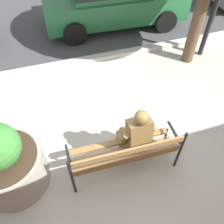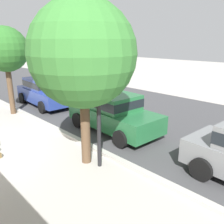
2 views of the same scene
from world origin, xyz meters
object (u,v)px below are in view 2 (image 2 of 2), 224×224
(lamp_post, at_px, (98,81))
(parked_car_blue, at_px, (45,91))
(street_tree_near_bench, at_px, (5,50))
(parked_car_green, at_px, (113,111))
(street_tree_down_street, at_px, (83,55))

(lamp_post, bearing_deg, parked_car_blue, 162.89)
(street_tree_near_bench, distance_m, lamp_post, 7.05)
(street_tree_near_bench, distance_m, parked_car_green, 6.08)
(parked_car_blue, height_order, parked_car_green, same)
(street_tree_near_bench, height_order, lamp_post, street_tree_near_bench)
(street_tree_down_street, xyz_separation_m, parked_car_green, (-1.30, 2.39, -2.38))
(parked_car_blue, bearing_deg, lamp_post, -17.11)
(street_tree_down_street, relative_size, lamp_post, 1.21)
(street_tree_down_street, height_order, parked_car_green, street_tree_down_street)
(lamp_post, bearing_deg, parked_car_green, 128.10)
(street_tree_near_bench, bearing_deg, lamp_post, -2.01)
(street_tree_down_street, relative_size, parked_car_green, 1.13)
(street_tree_near_bench, height_order, street_tree_down_street, street_tree_down_street)
(street_tree_down_street, distance_m, parked_car_green, 3.61)
(street_tree_near_bench, xyz_separation_m, parked_car_green, (5.24, 2.01, -2.32))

